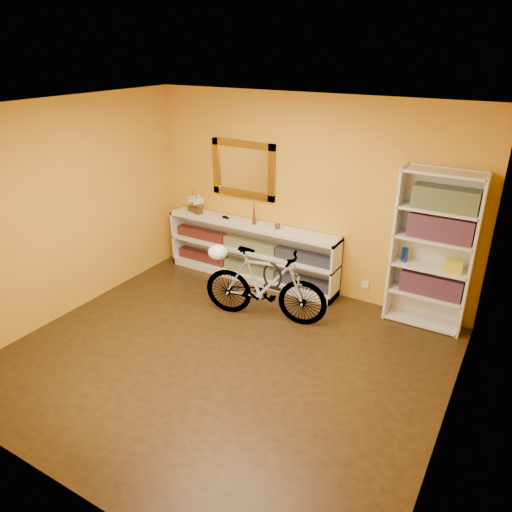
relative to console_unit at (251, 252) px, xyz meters
The scene contains 24 objects.
floor 2.01m from the console_unit, 67.77° to the right, with size 4.50×4.00×0.01m, color black.
ceiling 2.93m from the console_unit, 67.77° to the right, with size 4.50×4.00×0.01m, color silver.
back_wall 1.16m from the console_unit, 14.37° to the left, with size 4.50×0.01×2.60m, color gold.
left_wall 2.52m from the console_unit, 129.82° to the right, with size 0.01×4.00×2.60m, color gold.
right_wall 3.61m from the console_unit, 31.20° to the right, with size 0.01×4.00×2.60m, color gold.
gilt_mirror 1.15m from the console_unit, 144.22° to the left, with size 0.98×0.06×0.78m, color #815F17.
wall_socket 1.66m from the console_unit, ahead, with size 0.09×0.01×0.09m, color silver.
console_unit is the anchor object (origin of this frame).
cd_row_lower 0.26m from the console_unit, 90.00° to the right, with size 2.50×0.13×0.14m, color black.
cd_row_upper 0.11m from the console_unit, 90.00° to the right, with size 2.50×0.13×0.14m, color navy.
model_ship 1.13m from the console_unit, behind, with size 0.28×0.11×0.34m, color #3C2810, non-canonical shape.
toy_car 0.60m from the console_unit, behind, with size 0.00×0.00×0.00m, color black.
bronze_ornament 0.59m from the console_unit, ahead, with size 0.06×0.06×0.33m, color brown.
decorative_orb 0.62m from the console_unit, ahead, with size 0.08×0.08×0.08m, color brown.
bookcase 2.48m from the console_unit, ahead, with size 0.90×0.30×1.90m, color silver, non-canonical shape.
book_row_a 2.48m from the console_unit, ahead, with size 0.70×0.22×0.26m, color maroon.
book_row_b 2.61m from the console_unit, ahead, with size 0.70×0.22×0.28m, color maroon.
book_row_c 2.73m from the console_unit, ahead, with size 0.70×0.22×0.25m, color navy.
travel_mug 2.16m from the console_unit, ahead, with size 0.08×0.08×0.17m, color #163799.
red_tin 2.49m from the console_unit, ahead, with size 0.12×0.12×0.16m, color maroon.
yellow_bag 2.70m from the console_unit, ahead, with size 0.19×0.13×0.15m, color yellow.
bicycle 1.12m from the console_unit, 50.25° to the right, with size 1.57×0.41×0.93m, color silver.
helmet 1.07m from the console_unit, 82.68° to the right, with size 0.24×0.23×0.18m, color white.
u_lock 1.18m from the console_unit, 46.20° to the right, with size 0.25×0.25×0.03m, color black.
Camera 1 is at (2.52, -3.57, 3.15)m, focal length 33.92 mm.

